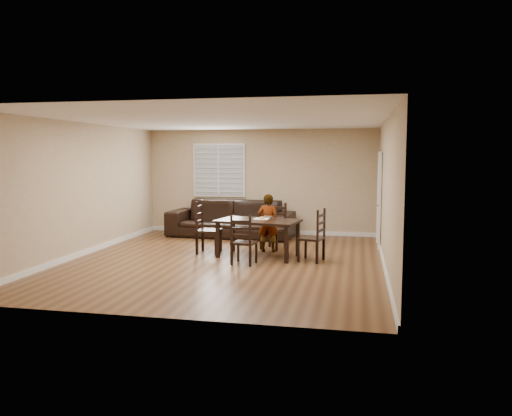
{
  "coord_description": "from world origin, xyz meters",
  "views": [
    {
      "loc": [
        2.49,
        -9.22,
        2.03
      ],
      "look_at": [
        0.53,
        0.38,
        1.0
      ],
      "focal_mm": 35.0,
      "sensor_mm": 36.0,
      "label": 1
    }
  ],
  "objects_px": {
    "dining_table": "(258,224)",
    "sofa": "(231,219)",
    "chair_left": "(203,229)",
    "child": "(268,223)",
    "chair_far": "(242,243)",
    "chair_near": "(276,228)",
    "donut": "(262,218)",
    "chair_right": "(317,238)"
  },
  "relations": [
    {
      "from": "chair_near",
      "to": "donut",
      "type": "height_order",
      "value": "chair_near"
    },
    {
      "from": "donut",
      "to": "sofa",
      "type": "bearing_deg",
      "value": 119.27
    },
    {
      "from": "chair_near",
      "to": "chair_right",
      "type": "relative_size",
      "value": 0.99
    },
    {
      "from": "chair_far",
      "to": "chair_left",
      "type": "bearing_deg",
      "value": -35.92
    },
    {
      "from": "dining_table",
      "to": "sofa",
      "type": "relative_size",
      "value": 0.56
    },
    {
      "from": "chair_left",
      "to": "dining_table",
      "type": "bearing_deg",
      "value": -99.87
    },
    {
      "from": "chair_near",
      "to": "chair_left",
      "type": "distance_m",
      "value": 1.63
    },
    {
      "from": "chair_left",
      "to": "child",
      "type": "height_order",
      "value": "child"
    },
    {
      "from": "chair_far",
      "to": "chair_near",
      "type": "bearing_deg",
      "value": -92.98
    },
    {
      "from": "child",
      "to": "chair_right",
      "type": "bearing_deg",
      "value": 147.43
    },
    {
      "from": "chair_far",
      "to": "donut",
      "type": "relative_size",
      "value": 8.3
    },
    {
      "from": "child",
      "to": "chair_left",
      "type": "bearing_deg",
      "value": 19.35
    },
    {
      "from": "chair_far",
      "to": "chair_right",
      "type": "distance_m",
      "value": 1.48
    },
    {
      "from": "sofa",
      "to": "donut",
      "type": "bearing_deg",
      "value": -57.06
    },
    {
      "from": "child",
      "to": "sofa",
      "type": "bearing_deg",
      "value": -51.5
    },
    {
      "from": "chair_near",
      "to": "child",
      "type": "relative_size",
      "value": 0.82
    },
    {
      "from": "dining_table",
      "to": "donut",
      "type": "xyz_separation_m",
      "value": [
        0.05,
        0.17,
        0.11
      ]
    },
    {
      "from": "chair_near",
      "to": "chair_left",
      "type": "bearing_deg",
      "value": -129.1
    },
    {
      "from": "chair_left",
      "to": "chair_right",
      "type": "height_order",
      "value": "chair_left"
    },
    {
      "from": "chair_right",
      "to": "sofa",
      "type": "xyz_separation_m",
      "value": [
        -2.38,
        2.58,
        -0.01
      ]
    },
    {
      "from": "chair_near",
      "to": "donut",
      "type": "distance_m",
      "value": 0.9
    },
    {
      "from": "donut",
      "to": "chair_far",
      "type": "bearing_deg",
      "value": -100.73
    },
    {
      "from": "chair_near",
      "to": "child",
      "type": "bearing_deg",
      "value": -81.98
    },
    {
      "from": "chair_near",
      "to": "dining_table",
      "type": "bearing_deg",
      "value": -80.25
    },
    {
      "from": "chair_near",
      "to": "donut",
      "type": "xyz_separation_m",
      "value": [
        -0.15,
        -0.83,
        0.32
      ]
    },
    {
      "from": "chair_right",
      "to": "child",
      "type": "relative_size",
      "value": 0.83
    },
    {
      "from": "child",
      "to": "sofa",
      "type": "height_order",
      "value": "child"
    },
    {
      "from": "chair_left",
      "to": "donut",
      "type": "bearing_deg",
      "value": -91.73
    },
    {
      "from": "chair_far",
      "to": "chair_left",
      "type": "xyz_separation_m",
      "value": [
        -1.08,
        1.02,
        0.07
      ]
    },
    {
      "from": "chair_far",
      "to": "chair_right",
      "type": "bearing_deg",
      "value": -148.0
    },
    {
      "from": "child",
      "to": "sofa",
      "type": "distance_m",
      "value": 2.2
    },
    {
      "from": "chair_right",
      "to": "child",
      "type": "bearing_deg",
      "value": -111.32
    },
    {
      "from": "chair_left",
      "to": "chair_right",
      "type": "distance_m",
      "value": 2.45
    },
    {
      "from": "dining_table",
      "to": "sofa",
      "type": "distance_m",
      "value": 2.64
    },
    {
      "from": "chair_far",
      "to": "donut",
      "type": "xyz_separation_m",
      "value": [
        0.19,
        1.01,
        0.35
      ]
    },
    {
      "from": "chair_right",
      "to": "chair_left",
      "type": "bearing_deg",
      "value": -85.22
    },
    {
      "from": "donut",
      "to": "chair_near",
      "type": "bearing_deg",
      "value": 79.88
    },
    {
      "from": "dining_table",
      "to": "child",
      "type": "relative_size",
      "value": 1.41
    },
    {
      "from": "chair_near",
      "to": "chair_far",
      "type": "height_order",
      "value": "chair_near"
    },
    {
      "from": "chair_left",
      "to": "sofa",
      "type": "height_order",
      "value": "chair_left"
    },
    {
      "from": "chair_far",
      "to": "donut",
      "type": "bearing_deg",
      "value": -93.25
    },
    {
      "from": "child",
      "to": "donut",
      "type": "bearing_deg",
      "value": 86.02
    }
  ]
}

